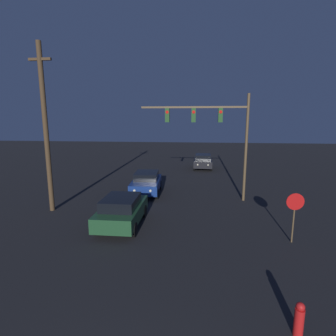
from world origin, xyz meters
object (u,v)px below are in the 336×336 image
Objects in this scene: car_near at (122,210)px; car_far at (203,161)px; stop_sign at (295,208)px; utility_pole at (46,128)px; fire_hydrant at (299,319)px; traffic_signal_mast at (216,128)px; car_mid at (146,182)px.

car_near and car_far have the same top height.
stop_sign is 13.55m from utility_pole.
stop_sign is (8.01, -1.01, 0.76)m from car_near.
car_far is 17.77m from utility_pole.
utility_pole is 10.26× the size of fire_hydrant.
car_far is (4.48, 16.40, 0.00)m from car_near.
car_far is 0.44× the size of utility_pole.
car_far is 12.07m from traffic_signal_mast.
utility_pole is (-9.77, -3.21, 0.06)m from traffic_signal_mast.
car_near is 0.99× the size of car_far.
stop_sign reaches higher than car_near.
utility_pole is (-9.31, -14.58, 4.07)m from car_far.
fire_hydrant is at bearing -82.93° from traffic_signal_mast.
car_near reaches higher than fire_hydrant.
traffic_signal_mast is at bearing 97.07° from fire_hydrant.
stop_sign is 5.68m from fire_hydrant.
fire_hydrant is (-1.66, -5.32, -1.12)m from stop_sign.
traffic_signal_mast is at bearing 18.20° from utility_pole.
car_near is at bearing 85.36° from car_mid.
fire_hydrant is at bearing 96.18° from car_far.
fire_hydrant is (1.87, -22.73, -0.36)m from car_far.
car_near is 1.83× the size of stop_sign.
car_near is at bearing 135.08° from fire_hydrant.
car_mid is 1.01× the size of car_far.
utility_pole is at bearing 143.91° from fire_hydrant.
utility_pole is at bearing 159.03° from car_near.
car_near is at bearing -20.61° from utility_pole.
utility_pole is (-4.95, -4.19, 4.07)m from car_mid.
stop_sign is (3.07, -6.04, -3.25)m from traffic_signal_mast.
traffic_signal_mast is at bearing 116.94° from stop_sign.
car_mid is at bearing 68.75° from car_far.
car_mid is 6.34m from traffic_signal_mast.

